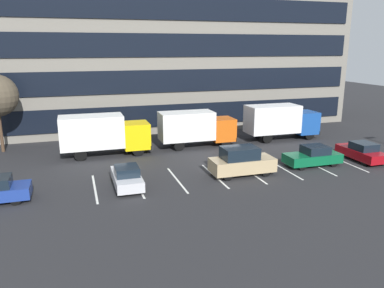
{
  "coord_description": "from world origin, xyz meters",
  "views": [
    {
      "loc": [
        -10.69,
        -26.77,
        9.02
      ],
      "look_at": [
        -1.82,
        1.59,
        1.4
      ],
      "focal_mm": 35.52,
      "sensor_mm": 36.0,
      "label": 1
    }
  ],
  "objects_px": {
    "box_truck_orange": "(196,127)",
    "sedan_silver": "(127,177)",
    "sedan_forest": "(313,156)",
    "suv_tan": "(241,161)",
    "sedan_maroon": "(362,152)",
    "box_truck_blue": "(281,120)",
    "box_truck_yellow": "(103,133)"
  },
  "relations": [
    {
      "from": "box_truck_orange",
      "to": "sedan_silver",
      "type": "height_order",
      "value": "box_truck_orange"
    },
    {
      "from": "box_truck_orange",
      "to": "sedan_forest",
      "type": "height_order",
      "value": "box_truck_orange"
    },
    {
      "from": "sedan_forest",
      "to": "suv_tan",
      "type": "relative_size",
      "value": 0.95
    },
    {
      "from": "suv_tan",
      "to": "sedan_forest",
      "type": "bearing_deg",
      "value": 3.56
    },
    {
      "from": "sedan_silver",
      "to": "sedan_forest",
      "type": "bearing_deg",
      "value": 1.54
    },
    {
      "from": "sedan_maroon",
      "to": "box_truck_blue",
      "type": "bearing_deg",
      "value": 107.05
    },
    {
      "from": "suv_tan",
      "to": "sedan_silver",
      "type": "bearing_deg",
      "value": -179.99
    },
    {
      "from": "sedan_maroon",
      "to": "suv_tan",
      "type": "bearing_deg",
      "value": -177.95
    },
    {
      "from": "box_truck_blue",
      "to": "sedan_forest",
      "type": "relative_size",
      "value": 1.71
    },
    {
      "from": "sedan_forest",
      "to": "box_truck_orange",
      "type": "bearing_deg",
      "value": 130.07
    },
    {
      "from": "sedan_maroon",
      "to": "sedan_forest",
      "type": "relative_size",
      "value": 0.98
    },
    {
      "from": "sedan_silver",
      "to": "suv_tan",
      "type": "height_order",
      "value": "suv_tan"
    },
    {
      "from": "sedan_maroon",
      "to": "suv_tan",
      "type": "xyz_separation_m",
      "value": [
        -10.88,
        -0.39,
        0.28
      ]
    },
    {
      "from": "suv_tan",
      "to": "box_truck_yellow",
      "type": "bearing_deg",
      "value": 137.93
    },
    {
      "from": "box_truck_orange",
      "to": "sedan_maroon",
      "type": "relative_size",
      "value": 1.66
    },
    {
      "from": "box_truck_orange",
      "to": "box_truck_yellow",
      "type": "height_order",
      "value": "box_truck_yellow"
    },
    {
      "from": "box_truck_blue",
      "to": "box_truck_orange",
      "type": "distance_m",
      "value": 8.96
    },
    {
      "from": "box_truck_orange",
      "to": "sedan_silver",
      "type": "xyz_separation_m",
      "value": [
        -7.59,
        -8.64,
        -1.17
      ]
    },
    {
      "from": "box_truck_blue",
      "to": "suv_tan",
      "type": "bearing_deg",
      "value": -133.06
    },
    {
      "from": "box_truck_yellow",
      "to": "sedan_silver",
      "type": "xyz_separation_m",
      "value": [
        0.78,
        -8.15,
        -1.27
      ]
    },
    {
      "from": "box_truck_blue",
      "to": "box_truck_orange",
      "type": "height_order",
      "value": "box_truck_blue"
    },
    {
      "from": "box_truck_yellow",
      "to": "sedan_forest",
      "type": "distance_m",
      "value": 17.21
    },
    {
      "from": "box_truck_yellow",
      "to": "sedan_maroon",
      "type": "xyz_separation_m",
      "value": [
        19.92,
        -7.76,
        -1.24
      ]
    },
    {
      "from": "box_truck_blue",
      "to": "suv_tan",
      "type": "relative_size",
      "value": 1.62
    },
    {
      "from": "sedan_silver",
      "to": "suv_tan",
      "type": "xyz_separation_m",
      "value": [
        8.26,
        0.0,
        0.32
      ]
    },
    {
      "from": "sedan_maroon",
      "to": "sedan_forest",
      "type": "xyz_separation_m",
      "value": [
        -4.61,
        0.0,
        0.02
      ]
    },
    {
      "from": "sedan_maroon",
      "to": "sedan_silver",
      "type": "bearing_deg",
      "value": -178.83
    },
    {
      "from": "sedan_maroon",
      "to": "box_truck_yellow",
      "type": "bearing_deg",
      "value": 158.71
    },
    {
      "from": "box_truck_blue",
      "to": "box_truck_orange",
      "type": "xyz_separation_m",
      "value": [
        -8.95,
        -0.22,
        -0.09
      ]
    },
    {
      "from": "box_truck_blue",
      "to": "box_truck_orange",
      "type": "relative_size",
      "value": 1.05
    },
    {
      "from": "box_truck_yellow",
      "to": "sedan_silver",
      "type": "distance_m",
      "value": 8.29
    },
    {
      "from": "box_truck_yellow",
      "to": "sedan_maroon",
      "type": "bearing_deg",
      "value": -21.29
    }
  ]
}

